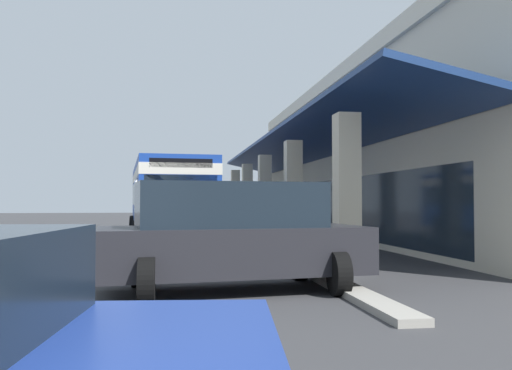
{
  "coord_description": "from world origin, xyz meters",
  "views": [
    {
      "loc": [
        22.93,
        0.72,
        1.62
      ],
      "look_at": [
        2.85,
        3.82,
        2.26
      ],
      "focal_mm": 37.75,
      "sensor_mm": 36.0,
      "label": 1
    }
  ],
  "objects_px": {
    "transit_bus": "(167,196)",
    "pedestrian": "(165,232)",
    "parked_suv_charcoal": "(232,235)",
    "potted_palm": "(249,217)"
  },
  "relations": [
    {
      "from": "parked_suv_charcoal",
      "to": "transit_bus",
      "type": "bearing_deg",
      "value": -174.0
    },
    {
      "from": "parked_suv_charcoal",
      "to": "potted_palm",
      "type": "relative_size",
      "value": 1.9
    },
    {
      "from": "pedestrian",
      "to": "potted_palm",
      "type": "bearing_deg",
      "value": 166.62
    },
    {
      "from": "transit_bus",
      "to": "parked_suv_charcoal",
      "type": "xyz_separation_m",
      "value": [
        12.42,
        1.31,
        -0.84
      ]
    },
    {
      "from": "parked_suv_charcoal",
      "to": "potted_palm",
      "type": "distance_m",
      "value": 23.36
    },
    {
      "from": "transit_bus",
      "to": "pedestrian",
      "type": "bearing_deg",
      "value": 0.36
    },
    {
      "from": "transit_bus",
      "to": "pedestrian",
      "type": "height_order",
      "value": "transit_bus"
    },
    {
      "from": "transit_bus",
      "to": "parked_suv_charcoal",
      "type": "relative_size",
      "value": 2.28
    },
    {
      "from": "parked_suv_charcoal",
      "to": "pedestrian",
      "type": "bearing_deg",
      "value": -155.71
    },
    {
      "from": "pedestrian",
      "to": "potted_palm",
      "type": "distance_m",
      "value": 20.89
    }
  ]
}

